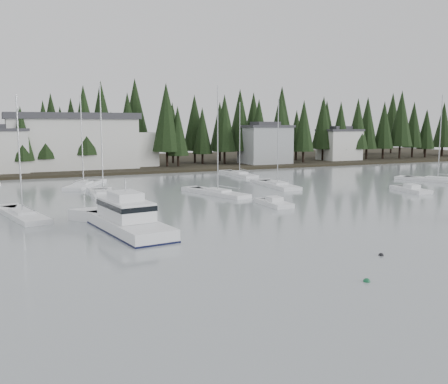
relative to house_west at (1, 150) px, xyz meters
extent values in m
plane|color=#8E9599|center=(18.00, -79.00, -4.65)|extent=(260.00, 260.00, 0.00)
cube|color=black|center=(18.00, 18.00, -4.65)|extent=(240.00, 54.00, 1.00)
cube|color=silver|center=(0.00, 0.00, -0.40)|extent=(9.00, 7.00, 7.50)
cube|color=#38383D|center=(0.00, 0.00, 3.60)|extent=(9.54, 7.42, 0.50)
cube|color=#38383D|center=(0.00, 0.00, 4.20)|extent=(4.95, 3.85, 0.80)
cube|color=#999EA0|center=(54.00, -1.00, -0.15)|extent=(10.00, 8.00, 8.00)
cube|color=#38383D|center=(54.00, -1.00, 4.10)|extent=(10.60, 8.48, 0.50)
cube|color=#38383D|center=(54.00, -1.00, 4.70)|extent=(5.50, 4.40, 0.80)
cube|color=silver|center=(76.00, 1.00, -0.65)|extent=(9.00, 7.00, 7.00)
cube|color=#38383D|center=(76.00, 1.00, 3.10)|extent=(9.54, 7.42, 0.50)
cube|color=#38383D|center=(76.00, 1.00, 3.70)|extent=(4.95, 3.85, 0.80)
cube|color=silver|center=(13.00, 3.00, 0.85)|extent=(24.00, 10.00, 10.00)
cube|color=#38383D|center=(13.00, 3.00, 6.15)|extent=(25.00, 11.00, 1.20)
cube|color=silver|center=(25.00, 5.00, -0.65)|extent=(10.00, 8.00, 7.00)
cube|color=white|center=(9.18, -56.84, -4.49)|extent=(5.33, 12.60, 1.78)
cube|color=black|center=(9.18, -56.84, -4.62)|extent=(5.38, 12.67, 0.24)
cube|color=white|center=(9.10, -56.23, -2.77)|extent=(3.90, 6.70, 1.61)
cube|color=black|center=(9.10, -56.23, -2.38)|extent=(3.98, 6.77, 0.44)
cube|color=white|center=(9.10, -56.23, -1.60)|extent=(2.66, 3.44, 0.72)
cylinder|color=#A5A8AD|center=(9.10, -56.23, -0.71)|extent=(0.10, 0.10, 1.22)
cube|color=white|center=(10.67, -23.40, -4.68)|extent=(7.15, 10.12, 1.05)
cube|color=white|center=(10.67, -23.40, -4.03)|extent=(3.29, 3.90, 0.30)
cylinder|color=#A5A8AD|center=(10.67, -23.40, 2.29)|extent=(0.14, 0.14, 12.89)
cube|color=white|center=(38.94, -18.56, -4.68)|extent=(2.82, 10.82, 1.05)
cube|color=white|center=(38.94, -18.56, -4.03)|extent=(1.86, 3.70, 0.30)
cylinder|color=#A5A8AD|center=(38.94, -18.56, 2.15)|extent=(0.14, 0.14, 12.61)
cube|color=white|center=(11.40, -34.43, -4.68)|extent=(3.54, 8.73, 1.05)
cube|color=white|center=(11.40, -34.43, -4.03)|extent=(2.22, 3.05, 0.30)
cylinder|color=#A5A8AD|center=(11.40, -34.43, 2.79)|extent=(0.14, 0.14, 13.89)
cube|color=white|center=(1.14, -45.81, -4.68)|extent=(4.78, 11.11, 1.05)
cube|color=white|center=(1.14, -45.81, -4.03)|extent=(2.51, 3.97, 0.30)
cylinder|color=#A5A8AD|center=(1.14, -45.81, 1.64)|extent=(0.14, 0.14, 11.59)
cube|color=white|center=(63.93, -40.40, -4.68)|extent=(6.94, 10.74, 1.05)
cube|color=white|center=(63.93, -40.40, -4.03)|extent=(3.22, 4.06, 0.30)
cylinder|color=#A5A8AD|center=(63.93, -40.40, 2.53)|extent=(0.14, 0.14, 13.36)
cube|color=white|center=(25.44, -39.28, -4.68)|extent=(5.18, 10.88, 1.05)
cube|color=white|center=(25.44, -39.28, -4.03)|extent=(2.61, 3.93, 0.30)
cylinder|color=#A5A8AD|center=(25.44, -39.28, 2.70)|extent=(0.14, 0.14, 13.71)
cube|color=white|center=(36.92, -35.26, -4.68)|extent=(3.82, 10.62, 1.05)
cube|color=white|center=(36.92, -35.26, -4.03)|extent=(2.33, 3.71, 0.30)
cylinder|color=#A5A8AD|center=(36.92, -35.26, 2.00)|extent=(0.14, 0.14, 12.31)
cube|color=white|center=(27.77, -49.99, -4.60)|extent=(2.35, 5.52, 0.90)
cube|color=white|center=(27.77, -49.99, -3.90)|extent=(1.54, 1.79, 0.55)
cube|color=white|center=(51.00, -47.70, -4.60)|extent=(3.11, 6.36, 0.90)
cube|color=white|center=(51.00, -47.70, -3.90)|extent=(1.78, 2.16, 0.55)
sphere|color=#145933|center=(18.60, -76.45, -4.65)|extent=(0.43, 0.43, 0.43)
sphere|color=black|center=(23.53, -72.21, -4.65)|extent=(0.39, 0.39, 0.39)
camera|label=1|loc=(-1.00, -98.88, 4.63)|focal=40.00mm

